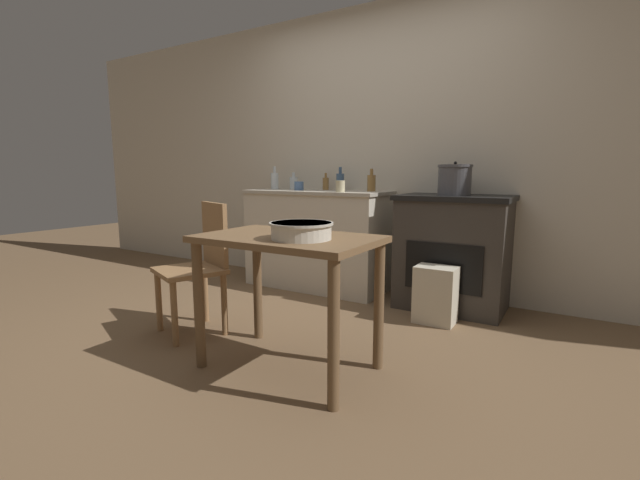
% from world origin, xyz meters
% --- Properties ---
extents(ground_plane, '(14.00, 14.00, 0.00)m').
position_xyz_m(ground_plane, '(0.00, 0.00, 0.00)').
color(ground_plane, brown).
extents(wall_back, '(8.00, 0.07, 2.55)m').
position_xyz_m(wall_back, '(0.00, 1.58, 1.27)').
color(wall_back, beige).
rests_on(wall_back, ground_plane).
extents(counter_cabinet, '(1.34, 0.58, 0.91)m').
position_xyz_m(counter_cabinet, '(-0.50, 1.28, 0.46)').
color(counter_cabinet, beige).
rests_on(counter_cabinet, ground_plane).
extents(stove, '(0.85, 0.57, 0.90)m').
position_xyz_m(stove, '(0.75, 1.28, 0.45)').
color(stove, '#38332D').
rests_on(stove, ground_plane).
extents(work_table, '(0.95, 0.59, 0.74)m').
position_xyz_m(work_table, '(0.27, -0.27, 0.61)').
color(work_table, brown).
rests_on(work_table, ground_plane).
extents(chair, '(0.52, 0.52, 0.88)m').
position_xyz_m(chair, '(-0.57, -0.12, 0.47)').
color(chair, '#997047').
rests_on(chair, ground_plane).
extents(flour_sack, '(0.28, 0.20, 0.41)m').
position_xyz_m(flour_sack, '(0.75, 0.87, 0.21)').
color(flour_sack, beige).
rests_on(flour_sack, ground_plane).
extents(stock_pot, '(0.26, 0.26, 0.26)m').
position_xyz_m(stock_pot, '(0.75, 1.25, 1.02)').
color(stock_pot, '#4C4C51').
rests_on(stock_pot, stove).
extents(mixing_bowl_large, '(0.32, 0.32, 0.09)m').
position_xyz_m(mixing_bowl_large, '(0.40, -0.33, 0.79)').
color(mixing_bowl_large, silver).
rests_on(mixing_bowl_large, work_table).
extents(bottle_far_left, '(0.08, 0.08, 0.17)m').
position_xyz_m(bottle_far_left, '(-0.85, 1.40, 0.98)').
color(bottle_far_left, silver).
rests_on(bottle_far_left, counter_cabinet).
extents(bottle_left, '(0.07, 0.07, 0.20)m').
position_xyz_m(bottle_left, '(0.00, 1.37, 0.99)').
color(bottle_left, olive).
rests_on(bottle_left, counter_cabinet).
extents(bottle_mid_left, '(0.06, 0.06, 0.16)m').
position_xyz_m(bottle_mid_left, '(-0.51, 1.45, 0.97)').
color(bottle_mid_left, olive).
rests_on(bottle_mid_left, counter_cabinet).
extents(bottle_center_left, '(0.07, 0.07, 0.21)m').
position_xyz_m(bottle_center_left, '(-0.33, 1.40, 0.99)').
color(bottle_center_left, '#3D5675').
rests_on(bottle_center_left, counter_cabinet).
extents(bottle_center, '(0.08, 0.08, 0.22)m').
position_xyz_m(bottle_center, '(-1.03, 1.32, 1.00)').
color(bottle_center, silver).
rests_on(bottle_center, counter_cabinet).
extents(cup_center_right, '(0.09, 0.09, 0.08)m').
position_xyz_m(cup_center_right, '(-0.67, 1.23, 0.95)').
color(cup_center_right, '#4C6B99').
rests_on(cup_center_right, counter_cabinet).
extents(cup_mid_right, '(0.08, 0.08, 0.10)m').
position_xyz_m(cup_mid_right, '(-0.15, 1.07, 0.96)').
color(cup_mid_right, beige).
rests_on(cup_mid_right, counter_cabinet).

